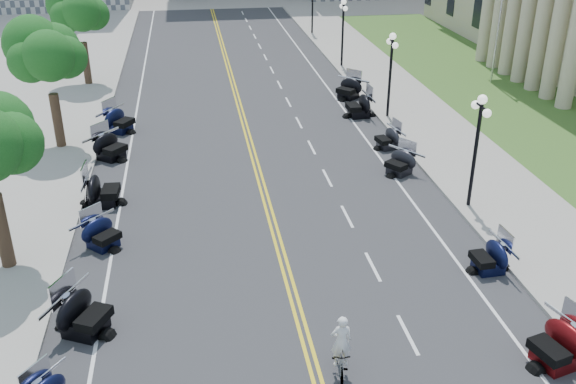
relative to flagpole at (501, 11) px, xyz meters
name	(u,v)px	position (x,y,z in m)	size (l,w,h in m)	color
ground	(287,274)	(-18.00, -22.00, -5.00)	(160.00, 160.00, 0.00)	gray
road	(256,166)	(-18.00, -12.00, -5.00)	(16.00, 90.00, 0.01)	#333335
centerline_yellow_a	(254,166)	(-18.12, -12.00, -4.99)	(0.12, 90.00, 0.00)	yellow
centerline_yellow_b	(259,165)	(-17.88, -12.00, -4.99)	(0.12, 90.00, 0.00)	yellow
edge_line_north	(380,158)	(-11.60, -12.00, -4.99)	(0.12, 90.00, 0.00)	white
edge_line_south	(126,174)	(-24.40, -12.00, -4.99)	(0.12, 90.00, 0.00)	white
lane_dash_5	(408,334)	(-14.80, -26.00, -4.99)	(0.12, 2.00, 0.00)	white
lane_dash_6	(373,267)	(-14.80, -22.00, -4.99)	(0.12, 2.00, 0.00)	white
lane_dash_7	(347,216)	(-14.80, -18.00, -4.99)	(0.12, 2.00, 0.00)	white
lane_dash_8	(327,178)	(-14.80, -14.00, -4.99)	(0.12, 2.00, 0.00)	white
lane_dash_9	(312,147)	(-14.80, -10.00, -4.99)	(0.12, 2.00, 0.00)	white
lane_dash_10	(299,123)	(-14.80, -6.00, -4.99)	(0.12, 2.00, 0.00)	white
lane_dash_11	(288,102)	(-14.80, -2.00, -4.99)	(0.12, 2.00, 0.00)	white
lane_dash_12	(279,85)	(-14.80, 2.00, -4.99)	(0.12, 2.00, 0.00)	white
lane_dash_13	(272,70)	(-14.80, 6.00, -4.99)	(0.12, 2.00, 0.00)	white
lane_dash_14	(265,57)	(-14.80, 10.00, -4.99)	(0.12, 2.00, 0.00)	white
lane_dash_15	(260,46)	(-14.80, 14.00, -4.99)	(0.12, 2.00, 0.00)	white
lane_dash_16	(255,36)	(-14.80, 18.00, -4.99)	(0.12, 2.00, 0.00)	white
lane_dash_17	(250,28)	(-14.80, 22.00, -4.99)	(0.12, 2.00, 0.00)	white
lane_dash_18	(246,20)	(-14.80, 26.00, -4.99)	(0.12, 2.00, 0.00)	white
lane_dash_19	(243,13)	(-14.80, 30.00, -4.99)	(0.12, 2.00, 0.00)	white
sidewalk_north	(456,152)	(-7.50, -12.00, -4.92)	(5.00, 90.00, 0.15)	#9E9991
sidewalk_south	(38,178)	(-28.50, -12.00, -4.92)	(5.00, 90.00, 0.15)	#9E9991
lawn	(510,100)	(-0.50, -4.00, -4.95)	(9.00, 60.00, 0.10)	#356023
street_lamp_2	(475,152)	(-9.40, -18.00, -2.40)	(0.50, 1.20, 4.90)	black
street_lamp_3	(390,76)	(-9.40, -6.00, -2.40)	(0.50, 1.20, 4.90)	black
street_lamp_4	(343,33)	(-9.40, 6.00, -2.40)	(0.50, 1.20, 4.90)	black
street_lamp_5	(312,6)	(-9.40, 18.00, -2.40)	(0.50, 1.20, 4.90)	black
flagpole	(501,11)	(0.00, 0.00, 0.00)	(1.10, 0.20, 10.00)	silver
tree_3	(48,60)	(-28.00, -8.00, -0.25)	(4.80, 4.80, 9.20)	#235619
tree_4	(80,16)	(-28.00, 4.00, -0.25)	(4.80, 4.80, 9.20)	#235619
motorcycle_n_4	(559,343)	(-10.97, -27.95, -4.26)	(2.12, 2.12, 1.48)	#590A0C
motorcycle_n_5	(490,255)	(-10.73, -22.88, -4.35)	(1.84, 1.84, 1.29)	black
motorcycle_n_7	(400,161)	(-11.24, -14.03, -4.35)	(1.86, 1.86, 1.30)	black
motorcycle_n_8	(388,137)	(-10.83, -10.73, -4.38)	(1.77, 1.77, 1.24)	black
motorcycle_n_9	(359,104)	(-11.05, -5.48, -4.23)	(2.21, 2.21, 1.55)	black
motorcycle_n_10	(348,88)	(-10.79, -1.82, -4.27)	(2.10, 2.10, 1.47)	black
motorcycle_s_5	(84,312)	(-24.75, -24.28, -4.23)	(2.20, 2.20, 1.54)	black
motorcycle_s_6	(102,232)	(-24.75, -18.97, -4.35)	(1.85, 1.85, 1.30)	black
motorcycle_s_7	(102,189)	(-25.10, -15.24, -4.22)	(2.23, 2.23, 1.56)	black
motorcycle_s_8	(110,145)	(-25.24, -9.95, -4.25)	(2.13, 2.13, 1.49)	black
motorcycle_s_9	(119,119)	(-25.09, -5.94, -4.25)	(2.14, 2.14, 1.50)	black
bicycle	(340,361)	(-17.31, -27.42, -4.51)	(0.46, 1.64, 0.98)	#A51414
cyclist_rider	(342,323)	(-17.31, -27.42, -3.18)	(0.61, 0.40, 1.68)	white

